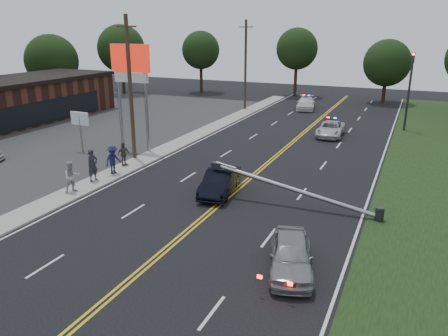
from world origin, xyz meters
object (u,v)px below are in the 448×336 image
at_px(waiting_sedan, 291,255).
at_px(emergency_b, 306,103).
at_px(emergency_a, 331,129).
at_px(traffic_signal, 410,85).
at_px(fallen_streetlight, 302,192).
at_px(utility_pole_far, 245,65).
at_px(crashed_sedan, 220,181).
at_px(pylon_sign, 131,72).
at_px(bystander_a, 93,165).
at_px(bystander_d, 123,154).
at_px(bystander_b, 72,177).
at_px(utility_pole_mid, 130,89).
at_px(small_sign, 80,122).
at_px(bystander_c, 113,160).

xyz_separation_m(waiting_sedan, emergency_b, (-8.16, 35.49, 0.00)).
bearing_deg(emergency_a, traffic_signal, 38.98).
relative_size(fallen_streetlight, emergency_a, 2.06).
bearing_deg(utility_pole_far, traffic_signal, -12.89).
xyz_separation_m(crashed_sedan, waiting_sedan, (6.05, -6.62, -0.02)).
xyz_separation_m(pylon_sign, bystander_a, (1.98, -7.27, -4.88)).
xyz_separation_m(emergency_a, bystander_d, (-11.21, -14.78, 0.30)).
bearing_deg(bystander_a, bystander_b, -164.30).
relative_size(waiting_sedan, emergency_a, 0.90).
xyz_separation_m(traffic_signal, bystander_b, (-16.62, -25.30, -3.17)).
bearing_deg(utility_pole_mid, utility_pole_far, 90.00).
bearing_deg(emergency_a, pylon_sign, -142.04).
bearing_deg(traffic_signal, emergency_b, 147.19).
distance_m(small_sign, crashed_sedan, 13.92).
bearing_deg(small_sign, emergency_a, 38.09).
xyz_separation_m(waiting_sedan, bystander_c, (-13.64, 6.73, 0.35)).
distance_m(traffic_signal, bystander_d, 26.40).
height_order(small_sign, emergency_b, small_sign).
bearing_deg(utility_pole_far, emergency_a, -37.99).
xyz_separation_m(utility_pole_mid, bystander_a, (0.68, -5.27, -3.96)).
bearing_deg(crashed_sedan, small_sign, 154.82).
bearing_deg(utility_pole_far, crashed_sedan, -71.69).
distance_m(utility_pole_far, bystander_c, 25.95).
bearing_deg(emergency_a, fallen_streetlight, -86.26).
relative_size(utility_pole_far, waiting_sedan, 2.44).
bearing_deg(utility_pole_mid, bystander_d, -76.83).
bearing_deg(pylon_sign, bystander_d, -65.86).
bearing_deg(utility_pole_mid, small_sign, 180.00).
relative_size(small_sign, crashed_sedan, 0.71).
distance_m(utility_pole_far, crashed_sedan, 27.46).
xyz_separation_m(utility_pole_mid, utility_pole_far, (0.00, 22.00, 0.00)).
bearing_deg(emergency_a, waiting_sedan, -84.96).
height_order(pylon_sign, bystander_b, pylon_sign).
height_order(traffic_signal, bystander_b, traffic_signal).
bearing_deg(small_sign, fallen_streetlight, -12.40).
distance_m(emergency_a, bystander_b, 22.90).
relative_size(crashed_sedan, bystander_b, 2.38).
height_order(small_sign, waiting_sedan, small_sign).
xyz_separation_m(small_sign, crashed_sedan, (13.32, -3.73, -1.61)).
distance_m(traffic_signal, bystander_b, 30.44).
bearing_deg(fallen_streetlight, bystander_d, 170.72).
xyz_separation_m(traffic_signal, bystander_d, (-17.06, -19.88, -3.27)).
xyz_separation_m(traffic_signal, bystander_a, (-16.82, -23.26, -3.08)).
xyz_separation_m(small_sign, bystander_d, (5.24, -1.88, -1.40)).
bearing_deg(emergency_b, utility_pole_far, -164.93).
bearing_deg(emergency_b, pylon_sign, -119.49).
bearing_deg(bystander_c, emergency_b, -0.68).
xyz_separation_m(small_sign, fallen_streetlight, (18.19, -4.00, -1.41)).
relative_size(emergency_b, bystander_c, 2.60).
relative_size(bystander_c, bystander_d, 1.14).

